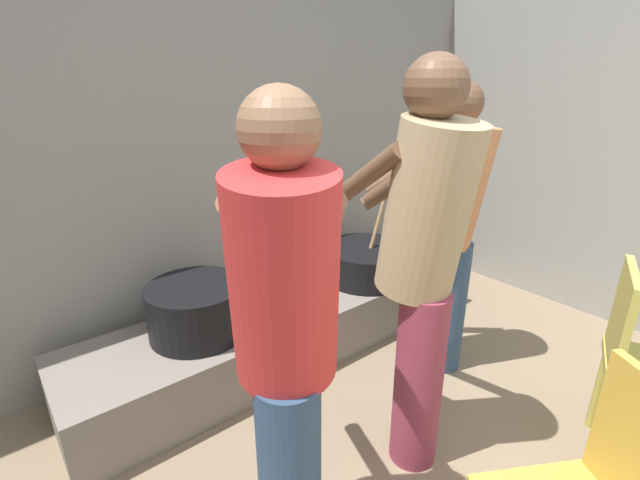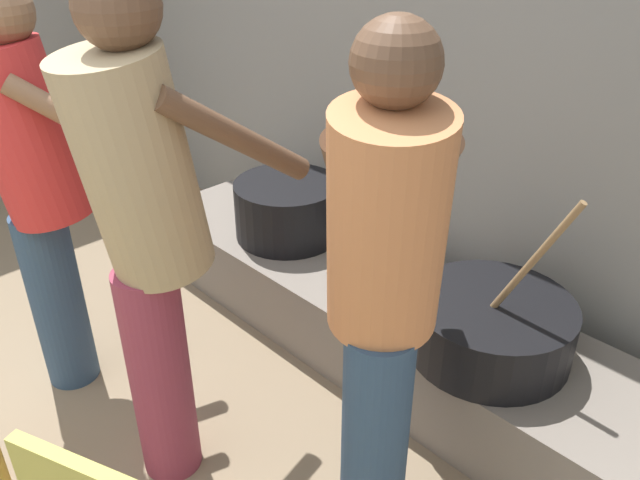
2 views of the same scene
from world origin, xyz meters
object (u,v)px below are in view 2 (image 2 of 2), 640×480
Objects in this scene: cooking_pot_main at (491,327)px; cook_in_red_shirt at (38,180)px; cook_in_tan_shirt at (147,223)px; cook_in_orange_shirt at (384,283)px; cooking_pot_secondary at (287,209)px.

cooking_pot_main is 0.43× the size of cook_in_red_shirt.
cook_in_tan_shirt reaches higher than cook_in_orange_shirt.
cook_in_orange_shirt is (1.14, -0.66, 0.43)m from cooking_pot_secondary.
cook_in_tan_shirt is at bearing -62.25° from cooking_pot_secondary.
cooking_pot_main is 0.42× the size of cook_in_orange_shirt.
cook_in_orange_shirt is 1.35m from cook_in_red_shirt.
cook_in_tan_shirt is 0.71m from cook_in_orange_shirt.
cook_in_tan_shirt is 1.06× the size of cook_in_red_shirt.
cooking_pot_main is at bearing -3.12° from cooking_pot_secondary.
cooking_pot_secondary is 1.39m from cook_in_orange_shirt.
cook_in_orange_shirt is 1.00× the size of cook_in_red_shirt.
cooking_pot_main is 0.75m from cook_in_orange_shirt.
cooking_pot_main is 1.23m from cook_in_tan_shirt.
cook_in_orange_shirt reaches higher than cooking_pot_secondary.
cooking_pot_secondary is at bearing 176.88° from cooking_pot_main.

